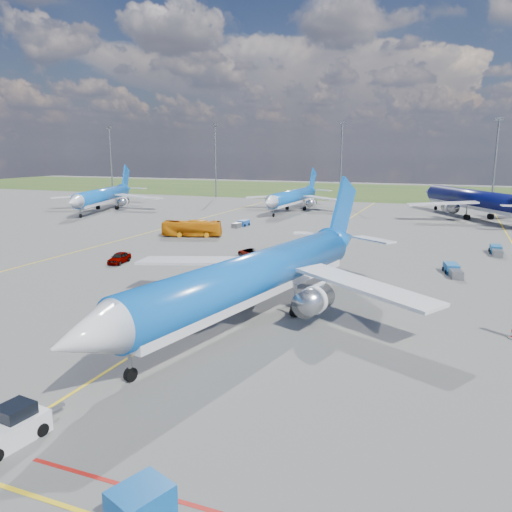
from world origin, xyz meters
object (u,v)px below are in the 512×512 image
at_px(baggage_tug_c, 241,224).
at_px(uld_container, 141,509).
at_px(bg_jet_nw, 104,211).
at_px(pushback_tug, 9,428).
at_px(bg_jet_nnw, 292,211).
at_px(baggage_tug_e, 496,251).
at_px(service_car_c, 319,249).
at_px(apron_bus, 192,228).
at_px(baggage_tug_w, 453,270).
at_px(service_car_a, 119,258).
at_px(service_car_b, 253,253).
at_px(main_airliner, 254,319).
at_px(bg_jet_n, 470,218).

bearing_deg(baggage_tug_c, uld_container, -61.88).
bearing_deg(bg_jet_nw, pushback_tug, -70.89).
relative_size(bg_jet_nnw, baggage_tug_e, 7.28).
height_order(service_car_c, baggage_tug_c, service_car_c).
xyz_separation_m(apron_bus, baggage_tug_w, (41.99, -12.41, -0.88)).
bearing_deg(baggage_tug_c, service_car_a, -85.82).
height_order(service_car_b, baggage_tug_w, service_car_b).
bearing_deg(pushback_tug, baggage_tug_w, 72.70).
height_order(pushback_tug, service_car_b, pushback_tug).
height_order(bg_jet_nnw, baggage_tug_c, bg_jet_nnw).
height_order(main_airliner, service_car_c, main_airliner).
distance_m(bg_jet_n, service_car_b, 63.21).
bearing_deg(apron_bus, service_car_b, -145.19).
relative_size(uld_container, baggage_tug_e, 0.44).
xyz_separation_m(service_car_a, baggage_tug_c, (2.16, 35.53, -0.20)).
height_order(bg_jet_n, service_car_b, bg_jet_n).
height_order(main_airliner, uld_container, main_airliner).
distance_m(service_car_b, baggage_tug_e, 34.80).
height_order(bg_jet_n, uld_container, bg_jet_n).
bearing_deg(baggage_tug_e, service_car_c, -161.50).
distance_m(bg_jet_nnw, main_airliner, 80.65).
height_order(bg_jet_n, main_airliner, bg_jet_n).
height_order(service_car_a, service_car_b, service_car_a).
bearing_deg(baggage_tug_e, pushback_tug, -115.21).
distance_m(bg_jet_nw, bg_jet_n, 85.86).
relative_size(apron_bus, baggage_tug_c, 2.00).
bearing_deg(pushback_tug, uld_container, -7.93).
distance_m(uld_container, apron_bus, 68.11).
relative_size(service_car_b, baggage_tug_e, 0.82).
relative_size(bg_jet_nw, bg_jet_nnw, 1.07).
height_order(service_car_a, service_car_c, service_car_a).
xyz_separation_m(baggage_tug_w, baggage_tug_e, (5.66, 15.13, -0.01)).
xyz_separation_m(pushback_tug, service_car_c, (2.52, 51.96, -0.06)).
distance_m(main_airliner, apron_bus, 44.40).
distance_m(bg_jet_nnw, service_car_c, 51.57).
bearing_deg(baggage_tug_e, bg_jet_nnw, 135.71).
bearing_deg(bg_jet_n, bg_jet_nnw, -27.90).
height_order(main_airliner, baggage_tug_e, main_airliner).
distance_m(bg_jet_nw, uld_container, 110.62).
bearing_deg(uld_container, bg_jet_nnw, 124.79).
height_order(uld_container, baggage_tug_w, uld_container).
xyz_separation_m(bg_jet_n, baggage_tug_c, (-41.85, -30.41, 0.52)).
bearing_deg(pushback_tug, baggage_tug_e, 73.62).
xyz_separation_m(main_airliner, service_car_a, (-24.75, 14.17, 0.72)).
xyz_separation_m(service_car_a, service_car_b, (14.94, 9.82, -0.14)).
relative_size(service_car_a, service_car_b, 1.02).
bearing_deg(apron_bus, baggage_tug_w, -124.92).
xyz_separation_m(main_airliner, baggage_tug_e, (21.72, 38.74, 0.53)).
distance_m(service_car_b, service_car_c, 9.80).
relative_size(uld_container, apron_bus, 0.22).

